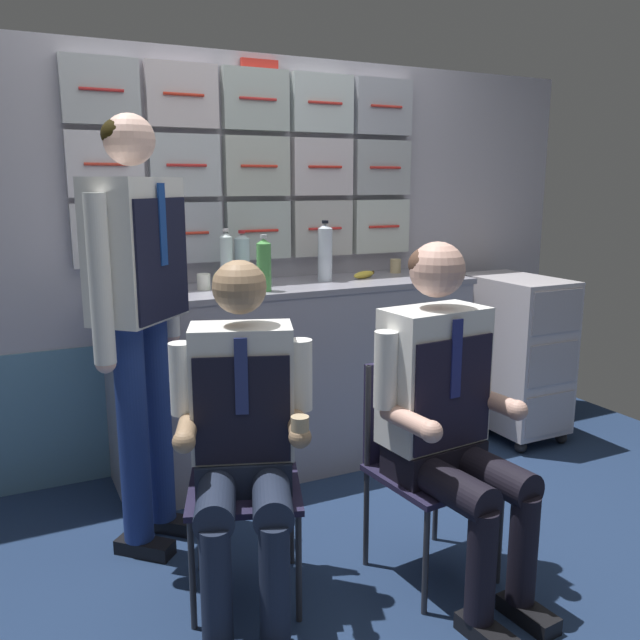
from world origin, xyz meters
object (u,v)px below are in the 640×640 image
folding_chair_left (244,456)px  snack_banana (364,275)px  service_trolley (513,351)px  paper_cup_tan (204,281)px  water_bottle_short (264,265)px  crew_member_left (243,427)px  folding_chair_right (418,444)px  crew_member_right (447,404)px  crew_member_standing (139,296)px

folding_chair_left → snack_banana: size_ratio=4.79×
service_trolley → paper_cup_tan: paper_cup_tan is taller
water_bottle_short → snack_banana: size_ratio=1.57×
crew_member_left → folding_chair_right: (0.70, -0.04, -0.18)m
service_trolley → water_bottle_short: (-1.57, 0.02, 0.60)m
service_trolley → water_bottle_short: size_ratio=3.53×
water_bottle_short → crew_member_right: bearing=-76.1°
folding_chair_right → crew_member_standing: bearing=145.8°
snack_banana → crew_member_standing: bearing=-159.4°
crew_member_standing → paper_cup_tan: (0.40, 0.49, -0.03)m
service_trolley → snack_banana: (-0.92, 0.19, 0.49)m
water_bottle_short → crew_member_left: bearing=-115.9°
crew_member_right → snack_banana: 1.36m
snack_banana → folding_chair_right: bearing=-109.4°
folding_chair_left → paper_cup_tan: (0.13, 0.92, 0.52)m
crew_member_standing → folding_chair_right: bearing=-34.2°
service_trolley → folding_chair_left: 2.09m
crew_member_standing → paper_cup_tan: crew_member_standing is taller
folding_chair_right → snack_banana: 1.28m
crew_member_right → crew_member_standing: bearing=140.1°
crew_member_right → snack_banana: bearing=73.4°
crew_member_left → crew_member_standing: (-0.22, 0.58, 0.38)m
service_trolley → crew_member_right: 1.70m
service_trolley → folding_chair_right: 1.61m
folding_chair_right → crew_member_standing: (-0.91, 0.62, 0.56)m
folding_chair_left → service_trolley: bearing=20.5°
folding_chair_left → crew_member_standing: size_ratio=0.47×
folding_chair_right → crew_member_right: (0.01, -0.15, 0.21)m
folding_chair_right → water_bottle_short: (-0.26, 0.95, 0.61)m
crew_member_left → folding_chair_right: size_ratio=1.51×
water_bottle_short → snack_banana: bearing=14.5°
folding_chair_left → folding_chair_right: same height
folding_chair_left → crew_member_standing: 0.76m
crew_member_standing → snack_banana: crew_member_standing is taller
crew_member_left → folding_chair_right: 0.72m
folding_chair_right → crew_member_standing: size_ratio=0.47×
paper_cup_tan → folding_chair_left: bearing=-98.3°
crew_member_standing → service_trolley: bearing=7.6°
folding_chair_right → water_bottle_short: water_bottle_short is taller
paper_cup_tan → water_bottle_short: bearing=-33.1°
water_bottle_short → folding_chair_right: bearing=-74.7°
service_trolley → folding_chair_left: size_ratio=1.16×
folding_chair_left → paper_cup_tan: 1.07m
crew_member_right → paper_cup_tan: size_ratio=16.43×
folding_chair_left → water_bottle_short: (0.39, 0.76, 0.61)m
snack_banana → folding_chair_left: bearing=-138.3°
crew_member_left → crew_member_standing: 0.73m
service_trolley → folding_chair_left: (-1.96, -0.73, -0.01)m
paper_cup_tan → snack_banana: paper_cup_tan is taller
service_trolley → water_bottle_short: water_bottle_short is taller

